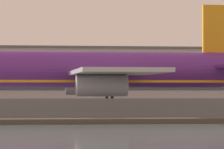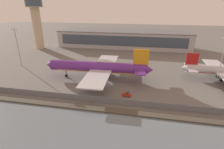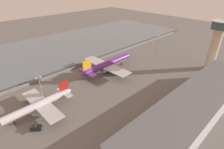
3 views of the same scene
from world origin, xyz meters
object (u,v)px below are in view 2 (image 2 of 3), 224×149
Objects in this scene: baggage_tug at (127,94)px; apron_light_mast_apron_west at (18,45)px; cargo_jet_purple at (99,68)px; apron_light_mast_apron_east at (223,57)px; control_tower at (36,18)px.

apron_light_mast_apron_west is at bearing 159.11° from baggage_tug.
baggage_tug is 69.37m from apron_light_mast_apron_west.
apron_light_mast_apron_west is at bearing 167.83° from cargo_jet_purple.
apron_light_mast_apron_west reaches higher than apron_light_mast_apron_east.
baggage_tug is 0.09× the size of control_tower.
cargo_jet_purple is 82.85m from control_tower.
baggage_tug is at bearing -40.24° from control_tower.
control_tower reaches higher than baggage_tug.
apron_light_mast_apron_west reaches higher than cargo_jet_purple.
baggage_tug is 103.59m from control_tower.
control_tower is (-62.54, 51.58, 17.09)m from cargo_jet_purple.
baggage_tug is 0.17× the size of apron_light_mast_apron_east.
apron_light_mast_apron_east is (103.81, -0.97, -0.41)m from apron_light_mast_apron_west.
baggage_tug is 47.39m from apron_light_mast_apron_east.
cargo_jet_purple is 1.28× the size of control_tower.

